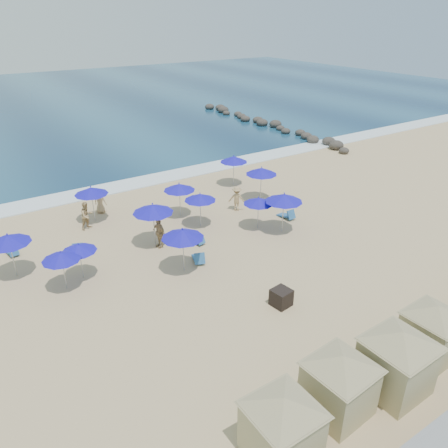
{
  "coord_description": "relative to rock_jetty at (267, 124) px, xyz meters",
  "views": [
    {
      "loc": [
        -9.41,
        -16.24,
        12.61
      ],
      "look_at": [
        3.31,
        3.0,
        1.34
      ],
      "focal_mm": 35.0,
      "sensor_mm": 36.0,
      "label": 1
    }
  ],
  "objects": [
    {
      "name": "umbrella_13",
      "position": [
        -14.55,
        -13.99,
        1.78
      ],
      "size": [
        2.17,
        2.17,
        2.47
      ],
      "color": "#A5A8AD",
      "rests_on": "ground"
    },
    {
      "name": "ocean",
      "position": [
        -24.01,
        30.1,
        -0.33
      ],
      "size": [
        160.0,
        80.0,
        0.06
      ],
      "primitive_type": "cube",
      "color": "#0D2D4C",
      "rests_on": "ground"
    },
    {
      "name": "beachgoer_1",
      "position": [
        -24.06,
        -20.06,
        0.57
      ],
      "size": [
        0.66,
        1.15,
        1.85
      ],
      "primitive_type": "imported",
      "rotation": [
        0.0,
        0.0,
        4.91
      ],
      "color": "tan",
      "rests_on": "ground"
    },
    {
      "name": "umbrella_9",
      "position": [
        -20.95,
        -16.87,
        1.73
      ],
      "size": [
        2.12,
        2.12,
        2.41
      ],
      "color": "#A5A8AD",
      "rests_on": "ground"
    },
    {
      "name": "umbrella_2",
      "position": [
        -31.78,
        -18.74,
        1.82
      ],
      "size": [
        2.21,
        2.21,
        2.51
      ],
      "color": "#A5A8AD",
      "rests_on": "ground"
    },
    {
      "name": "beach_chair_5",
      "position": [
        -15.15,
        -21.26,
        -0.11
      ],
      "size": [
        0.65,
        1.35,
        0.73
      ],
      "color": "#285F95",
      "rests_on": "ground"
    },
    {
      "name": "umbrella_10",
      "position": [
        -17.68,
        -21.27,
        1.52
      ],
      "size": [
        1.91,
        1.91,
        2.17
      ],
      "color": "#A5A8AD",
      "rests_on": "ground"
    },
    {
      "name": "surf_line",
      "position": [
        -24.01,
        -9.4,
        -0.32
      ],
      "size": [
        160.0,
        2.5,
        0.08
      ],
      "primitive_type": "cube",
      "color": "white",
      "rests_on": "ground"
    },
    {
      "name": "umbrella_3",
      "position": [
        -28.9,
        -20.89,
        1.42
      ],
      "size": [
        1.81,
        1.81,
        2.05
      ],
      "color": "#A5A8AD",
      "rests_on": "ground"
    },
    {
      "name": "beach_chair_4",
      "position": [
        -22.0,
        -20.98,
        -0.14
      ],
      "size": [
        0.76,
        1.23,
        0.63
      ],
      "color": "#285F95",
      "rests_on": "ground"
    },
    {
      "name": "ground",
      "position": [
        -24.01,
        -24.9,
        -0.36
      ],
      "size": [
        160.0,
        160.0,
        0.0
      ],
      "primitive_type": "plane",
      "color": "tan",
      "rests_on": "ground"
    },
    {
      "name": "beachgoer_2",
      "position": [
        -17.21,
        -18.24,
        0.52
      ],
      "size": [
        1.29,
        1.26,
        1.77
      ],
      "primitive_type": "imported",
      "rotation": [
        0.0,
        0.0,
        2.39
      ],
      "color": "tan",
      "rests_on": "ground"
    },
    {
      "name": "umbrella_12",
      "position": [
        -14.68,
        -17.69,
        1.89
      ],
      "size": [
        2.28,
        2.28,
        2.59
      ],
      "color": "#A5A8AD",
      "rests_on": "ground"
    },
    {
      "name": "cabana_1",
      "position": [
        -24.13,
        -34.19,
        1.19
      ],
      "size": [
        4.31,
        4.31,
        2.71
      ],
      "color": "tan",
      "rests_on": "ground"
    },
    {
      "name": "umbrella_5",
      "position": [
        -29.91,
        -21.43,
        1.52
      ],
      "size": [
        1.91,
        1.91,
        2.17
      ],
      "color": "#A5A8AD",
      "rests_on": "ground"
    },
    {
      "name": "rock_jetty",
      "position": [
        0.0,
        0.0,
        0.0
      ],
      "size": [
        2.56,
        26.66,
        0.96
      ],
      "color": "#2A2523",
      "rests_on": "ground"
    },
    {
      "name": "trash_bin",
      "position": [
        -21.78,
        -28.45,
        0.06
      ],
      "size": [
        0.95,
        0.95,
        0.85
      ],
      "primitive_type": "cube",
      "rotation": [
        0.0,
        0.0,
        0.14
      ],
      "color": "black",
      "rests_on": "ground"
    },
    {
      "name": "umbrella_11",
      "position": [
        -16.69,
        -22.52,
        1.94
      ],
      "size": [
        2.34,
        2.34,
        2.66
      ],
      "color": "#A5A8AD",
      "rests_on": "ground"
    },
    {
      "name": "umbrella_4",
      "position": [
        -26.1,
        -14.46,
        1.79
      ],
      "size": [
        2.18,
        2.18,
        2.48
      ],
      "color": "#A5A8AD",
      "rests_on": "ground"
    },
    {
      "name": "umbrella_7",
      "position": [
        -24.16,
        -19.66,
        1.99
      ],
      "size": [
        2.38,
        2.38,
        2.71
      ],
      "color": "#A5A8AD",
      "rests_on": "ground"
    },
    {
      "name": "cabana_0",
      "position": [
        -26.86,
        -34.42,
        1.17
      ],
      "size": [
        4.27,
        4.27,
        2.68
      ],
      "color": "tan",
      "rests_on": "ground"
    },
    {
      "name": "umbrella_6",
      "position": [
        -24.13,
        -23.2,
        1.86
      ],
      "size": [
        2.25,
        2.25,
        2.56
      ],
      "color": "#A5A8AD",
      "rests_on": "ground"
    },
    {
      "name": "beach_chair_3",
      "position": [
        -23.03,
        -22.87,
        -0.11
      ],
      "size": [
        1.01,
        1.44,
        0.72
      ],
      "color": "#285F95",
      "rests_on": "ground"
    },
    {
      "name": "beach_chair_2",
      "position": [
        -28.28,
        -18.09,
        -0.1
      ],
      "size": [
        1.04,
        1.48,
        0.75
      ],
      "color": "#285F95",
      "rests_on": "ground"
    },
    {
      "name": "umbrella_8",
      "position": [
        -20.58,
        -18.96,
        1.65
      ],
      "size": [
        2.03,
        2.03,
        2.32
      ],
      "color": "#A5A8AD",
      "rests_on": "ground"
    },
    {
      "name": "cabana_3",
      "position": [
        -18.97,
        -34.29,
        1.15
      ],
      "size": [
        4.21,
        4.21,
        2.64
      ],
      "color": "tan",
      "rests_on": "ground"
    },
    {
      "name": "beachgoer_3",
      "position": [
        -25.31,
        -13.4,
        0.49
      ],
      "size": [
        0.98,
        0.97,
        1.71
      ],
      "primitive_type": "imported",
      "rotation": [
        0.0,
        0.0,
        2.38
      ],
      "color": "tan",
      "rests_on": "ground"
    },
    {
      "name": "beachgoer_0",
      "position": [
        -26.83,
        -15.32,
        0.55
      ],
      "size": [
        1.07,
        0.96,
        1.82
      ],
      "primitive_type": "imported",
      "rotation": [
        0.0,
        0.0,
        0.36
      ],
      "color": "tan",
      "rests_on": "ground"
    },
    {
      "name": "cabana_2",
      "position": [
        -21.67,
        -34.64,
        1.3
      ],
      "size": [
        4.62,
        4.62,
        2.9
      ],
      "color": "tan",
      "rests_on": "ground"
    },
    {
      "name": "beach_chair_1",
      "position": [
        -31.56,
        -16.31,
        -0.14
      ],
      "size": [
        0.68,
        1.21,
        0.63
      ],
      "color": "#285F95",
      "rests_on": "ground"
    }
  ]
}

